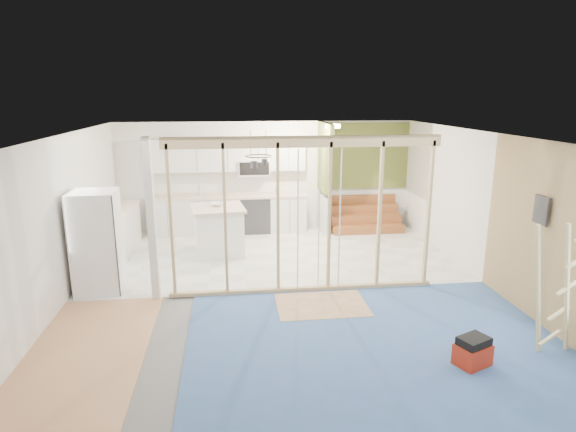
{
  "coord_description": "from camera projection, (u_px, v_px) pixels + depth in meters",
  "views": [
    {
      "loc": [
        -0.86,
        -7.42,
        3.21
      ],
      "look_at": [
        0.12,
        0.6,
        1.16
      ],
      "focal_mm": 30.0,
      "sensor_mm": 36.0,
      "label": 1
    }
  ],
  "objects": [
    {
      "name": "room",
      "position": [
        285.0,
        217.0,
        7.72
      ],
      "size": [
        7.01,
        8.01,
        2.61
      ],
      "color": "slate",
      "rests_on": "ground"
    },
    {
      "name": "floor_overlays",
      "position": [
        289.0,
        290.0,
        8.1
      ],
      "size": [
        7.0,
        8.0,
        0.03
      ],
      "color": "white",
      "rests_on": "room"
    },
    {
      "name": "stud_frame",
      "position": [
        272.0,
        201.0,
        7.62
      ],
      "size": [
        4.66,
        0.14,
        2.6
      ],
      "color": "tan",
      "rests_on": "room"
    },
    {
      "name": "base_cabinets",
      "position": [
        198.0,
        218.0,
        10.97
      ],
      "size": [
        4.45,
        2.24,
        0.93
      ],
      "color": "silver",
      "rests_on": "room"
    },
    {
      "name": "upper_cabinets",
      "position": [
        230.0,
        156.0,
        11.16
      ],
      "size": [
        3.6,
        0.41,
        0.85
      ],
      "color": "silver",
      "rests_on": "room"
    },
    {
      "name": "green_partition",
      "position": [
        352.0,
        191.0,
        11.56
      ],
      "size": [
        2.25,
        1.51,
        2.6
      ],
      "color": "olive",
      "rests_on": "room"
    },
    {
      "name": "pot_rack",
      "position": [
        258.0,
        159.0,
        9.33
      ],
      "size": [
        0.52,
        0.52,
        0.72
      ],
      "color": "black",
      "rests_on": "room"
    },
    {
      "name": "sheathing_panel",
      "position": [
        571.0,
        247.0,
        6.2
      ],
      "size": [
        0.02,
        4.0,
        2.6
      ],
      "primitive_type": "cube",
      "color": "tan",
      "rests_on": "room"
    },
    {
      "name": "electrical_panel",
      "position": [
        542.0,
        210.0,
        6.69
      ],
      "size": [
        0.04,
        0.3,
        0.4
      ],
      "primitive_type": "cube",
      "color": "#333337",
      "rests_on": "room"
    },
    {
      "name": "ceiling_light",
      "position": [
        333.0,
        126.0,
        10.46
      ],
      "size": [
        0.32,
        0.32,
        0.08
      ],
      "primitive_type": "cylinder",
      "color": "#FFEABF",
      "rests_on": "room"
    },
    {
      "name": "fridge",
      "position": [
        97.0,
        242.0,
        7.9
      ],
      "size": [
        0.78,
        0.75,
        1.71
      ],
      "rotation": [
        0.0,
        0.0,
        0.06
      ],
      "color": "white",
      "rests_on": "room"
    },
    {
      "name": "island",
      "position": [
        219.0,
        231.0,
        9.81
      ],
      "size": [
        1.15,
        1.15,
        1.01
      ],
      "rotation": [
        0.0,
        0.0,
        0.13
      ],
      "color": "white",
      "rests_on": "room"
    },
    {
      "name": "bowl",
      "position": [
        217.0,
        204.0,
        9.76
      ],
      "size": [
        0.27,
        0.27,
        0.06
      ],
      "primitive_type": "imported",
      "rotation": [
        0.0,
        0.0,
        0.08
      ],
      "color": "silver",
      "rests_on": "island"
    },
    {
      "name": "soap_bottle_a",
      "position": [
        200.0,
        189.0,
        11.2
      ],
      "size": [
        0.13,
        0.13,
        0.29
      ],
      "primitive_type": "imported",
      "rotation": [
        0.0,
        0.0,
        0.17
      ],
      "color": "silver",
      "rests_on": "base_cabinets"
    },
    {
      "name": "soap_bottle_b",
      "position": [
        277.0,
        190.0,
        11.37
      ],
      "size": [
        0.1,
        0.1,
        0.18
      ],
      "primitive_type": "imported",
      "rotation": [
        0.0,
        0.0,
        0.3
      ],
      "color": "white",
      "rests_on": "base_cabinets"
    },
    {
      "name": "toolbox",
      "position": [
        473.0,
        352.0,
        5.82
      ],
      "size": [
        0.49,
        0.44,
        0.38
      ],
      "rotation": [
        0.0,
        0.0,
        0.42
      ],
      "color": "#A8240F",
      "rests_on": "room"
    },
    {
      "name": "ladder",
      "position": [
        557.0,
        290.0,
        5.89
      ],
      "size": [
        0.92,
        0.2,
        1.74
      ],
      "rotation": [
        0.0,
        0.0,
        0.41
      ],
      "color": "#E8D88D",
      "rests_on": "room"
    }
  ]
}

